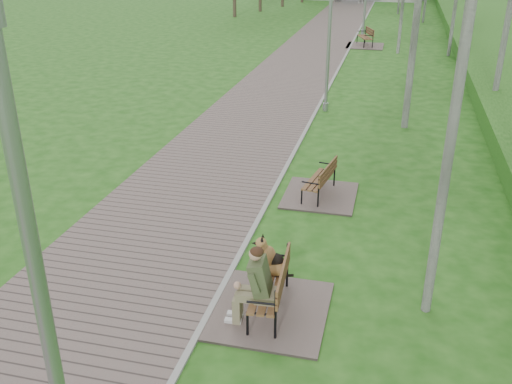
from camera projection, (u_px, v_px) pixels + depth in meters
walkway at (302, 63)px, 25.65m from camera, size 3.50×67.00×0.04m
kerb at (341, 64)px, 25.27m from camera, size 0.10×67.00×0.05m
bench_main at (265, 289)px, 8.56m from camera, size 1.71×1.90×1.49m
bench_second at (319, 189)px, 12.54m from camera, size 1.56×1.73×0.96m
bench_third at (365, 42)px, 29.44m from camera, size 1.86×2.06×1.14m
lamp_post_near at (54, 368)px, 4.21m from camera, size 0.20×0.20×5.05m
lamp_post_second at (329, 44)px, 17.81m from camera, size 0.18×0.18×4.61m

